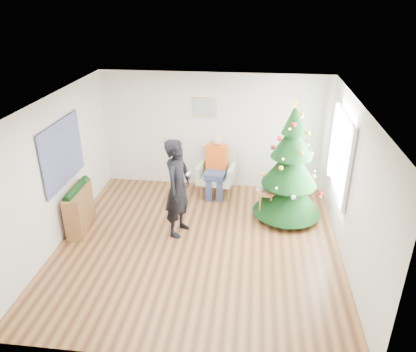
# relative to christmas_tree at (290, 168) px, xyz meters

# --- Properties ---
(floor) EXTENTS (5.00, 5.00, 0.00)m
(floor) POSITION_rel_christmas_tree_xyz_m (-1.61, -1.19, -1.09)
(floor) COLOR brown
(floor) RESTS_ON ground
(ceiling) EXTENTS (5.00, 5.00, 0.00)m
(ceiling) POSITION_rel_christmas_tree_xyz_m (-1.61, -1.19, 1.51)
(ceiling) COLOR white
(ceiling) RESTS_ON wall_back
(wall_back) EXTENTS (5.00, 0.00, 5.00)m
(wall_back) POSITION_rel_christmas_tree_xyz_m (-1.61, 1.31, 0.21)
(wall_back) COLOR silver
(wall_back) RESTS_ON floor
(wall_front) EXTENTS (5.00, 0.00, 5.00)m
(wall_front) POSITION_rel_christmas_tree_xyz_m (-1.61, -3.69, 0.21)
(wall_front) COLOR silver
(wall_front) RESTS_ON floor
(wall_left) EXTENTS (0.00, 5.00, 5.00)m
(wall_left) POSITION_rel_christmas_tree_xyz_m (-4.11, -1.19, 0.21)
(wall_left) COLOR silver
(wall_left) RESTS_ON floor
(wall_right) EXTENTS (0.00, 5.00, 5.00)m
(wall_right) POSITION_rel_christmas_tree_xyz_m (0.89, -1.19, 0.21)
(wall_right) COLOR silver
(wall_right) RESTS_ON floor
(window_panel) EXTENTS (0.04, 1.30, 1.40)m
(window_panel) POSITION_rel_christmas_tree_xyz_m (0.86, -0.19, 0.41)
(window_panel) COLOR white
(window_panel) RESTS_ON wall_right
(curtains) EXTENTS (0.05, 1.75, 1.50)m
(curtains) POSITION_rel_christmas_tree_xyz_m (0.83, -0.19, 0.41)
(curtains) COLOR white
(curtains) RESTS_ON wall_right
(christmas_tree) EXTENTS (1.34, 1.34, 2.41)m
(christmas_tree) POSITION_rel_christmas_tree_xyz_m (0.00, 0.00, 0.00)
(christmas_tree) COLOR #3F2816
(christmas_tree) RESTS_ON floor
(stool) EXTENTS (0.42, 0.42, 0.62)m
(stool) POSITION_rel_christmas_tree_xyz_m (-0.43, -0.12, -0.77)
(stool) COLOR brown
(stool) RESTS_ON floor
(laptop) EXTENTS (0.41, 0.36, 0.03)m
(laptop) POSITION_rel_christmas_tree_xyz_m (-0.43, -0.12, -0.45)
(laptop) COLOR silver
(laptop) RESTS_ON stool
(armchair) EXTENTS (0.88, 0.82, 1.03)m
(armchair) POSITION_rel_christmas_tree_xyz_m (-1.49, 0.88, -0.70)
(armchair) COLOR #9FAC8B
(armchair) RESTS_ON floor
(seated_person) EXTENTS (0.48, 0.67, 1.35)m
(seated_person) POSITION_rel_christmas_tree_xyz_m (-1.50, 0.82, -0.39)
(seated_person) COLOR navy
(seated_person) RESTS_ON armchair
(standing_man) EXTENTS (0.60, 0.77, 1.86)m
(standing_man) POSITION_rel_christmas_tree_xyz_m (-2.03, -0.80, -0.16)
(standing_man) COLOR black
(standing_man) RESTS_ON floor
(game_controller) EXTENTS (0.07, 0.13, 0.04)m
(game_controller) POSITION_rel_christmas_tree_xyz_m (-1.83, -0.83, 0.15)
(game_controller) COLOR white
(game_controller) RESTS_ON standing_man
(console) EXTENTS (0.44, 1.03, 0.80)m
(console) POSITION_rel_christmas_tree_xyz_m (-3.94, -0.85, -0.69)
(console) COLOR brown
(console) RESTS_ON floor
(garland) EXTENTS (0.14, 0.90, 0.14)m
(garland) POSITION_rel_christmas_tree_xyz_m (-3.94, -0.85, -0.27)
(garland) COLOR black
(garland) RESTS_ON console
(tapestry) EXTENTS (0.03, 1.50, 1.15)m
(tapestry) POSITION_rel_christmas_tree_xyz_m (-4.07, -0.89, 0.46)
(tapestry) COLOR black
(tapestry) RESTS_ON wall_left
(framed_picture) EXTENTS (0.52, 0.05, 0.42)m
(framed_picture) POSITION_rel_christmas_tree_xyz_m (-1.81, 1.28, 0.76)
(framed_picture) COLOR tan
(framed_picture) RESTS_ON wall_back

